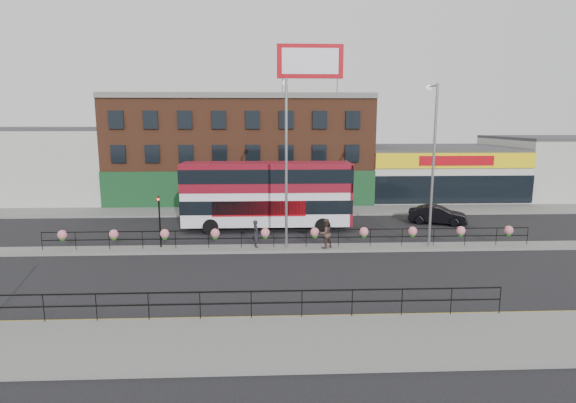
{
  "coord_description": "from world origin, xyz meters",
  "views": [
    {
      "loc": [
        -1.25,
        -26.82,
        7.76
      ],
      "look_at": [
        0.0,
        3.0,
        2.5
      ],
      "focal_mm": 28.0,
      "sensor_mm": 36.0,
      "label": 1
    }
  ],
  "objects_px": {
    "double_decker_bus": "(267,189)",
    "car": "(437,215)",
    "lamp_column_west": "(286,149)",
    "pedestrian_a": "(256,234)",
    "lamp_column_east": "(432,151)",
    "pedestrian_b": "(325,233)"
  },
  "relations": [
    {
      "from": "double_decker_bus",
      "to": "car",
      "type": "relative_size",
      "value": 2.65
    },
    {
      "from": "lamp_column_west",
      "to": "double_decker_bus",
      "type": "bearing_deg",
      "value": 102.58
    },
    {
      "from": "pedestrian_b",
      "to": "lamp_column_west",
      "type": "height_order",
      "value": "lamp_column_west"
    },
    {
      "from": "pedestrian_a",
      "to": "lamp_column_east",
      "type": "distance_m",
      "value": 11.9
    },
    {
      "from": "car",
      "to": "lamp_column_west",
      "type": "bearing_deg",
      "value": 139.16
    },
    {
      "from": "lamp_column_east",
      "to": "car",
      "type": "bearing_deg",
      "value": 64.83
    },
    {
      "from": "pedestrian_a",
      "to": "lamp_column_east",
      "type": "height_order",
      "value": "lamp_column_east"
    },
    {
      "from": "pedestrian_a",
      "to": "pedestrian_b",
      "type": "bearing_deg",
      "value": -110.38
    },
    {
      "from": "car",
      "to": "lamp_column_west",
      "type": "relative_size",
      "value": 0.45
    },
    {
      "from": "car",
      "to": "pedestrian_b",
      "type": "relative_size",
      "value": 2.51
    },
    {
      "from": "double_decker_bus",
      "to": "lamp_column_east",
      "type": "xyz_separation_m",
      "value": [
        10.09,
        -5.24,
        3.0
      ]
    },
    {
      "from": "pedestrian_a",
      "to": "lamp_column_east",
      "type": "xyz_separation_m",
      "value": [
        10.79,
        0.06,
        5.03
      ]
    },
    {
      "from": "double_decker_bus",
      "to": "car",
      "type": "height_order",
      "value": "double_decker_bus"
    },
    {
      "from": "lamp_column_east",
      "to": "pedestrian_a",
      "type": "bearing_deg",
      "value": -179.7
    },
    {
      "from": "lamp_column_west",
      "to": "pedestrian_a",
      "type": "bearing_deg",
      "value": -177.75
    },
    {
      "from": "double_decker_bus",
      "to": "lamp_column_east",
      "type": "height_order",
      "value": "lamp_column_east"
    },
    {
      "from": "car",
      "to": "pedestrian_a",
      "type": "bearing_deg",
      "value": 136.08
    },
    {
      "from": "double_decker_bus",
      "to": "lamp_column_west",
      "type": "height_order",
      "value": "lamp_column_west"
    },
    {
      "from": "double_decker_bus",
      "to": "pedestrian_b",
      "type": "distance_m",
      "value": 6.96
    },
    {
      "from": "car",
      "to": "pedestrian_a",
      "type": "distance_m",
      "value": 15.31
    },
    {
      "from": "pedestrian_b",
      "to": "pedestrian_a",
      "type": "bearing_deg",
      "value": -34.9
    },
    {
      "from": "double_decker_bus",
      "to": "lamp_column_east",
      "type": "distance_m",
      "value": 11.76
    }
  ]
}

